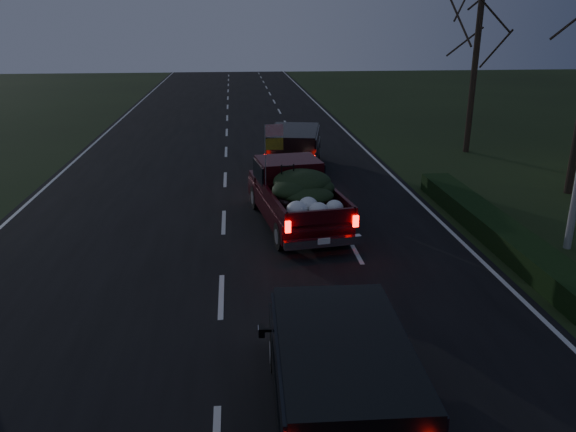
{
  "coord_description": "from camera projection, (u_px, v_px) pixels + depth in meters",
  "views": [
    {
      "loc": [
        0.41,
        -11.58,
        5.95
      ],
      "look_at": [
        1.7,
        1.71,
        1.3
      ],
      "focal_mm": 35.0,
      "sensor_mm": 36.0,
      "label": 1
    }
  ],
  "objects": [
    {
      "name": "road_asphalt",
      "position": [
        221.0,
        296.0,
        12.8
      ],
      "size": [
        14.0,
        120.0,
        0.02
      ],
      "primitive_type": "cube",
      "color": "black",
      "rests_on": "ground"
    },
    {
      "name": "lead_suv",
      "position": [
        294.0,
        145.0,
        23.44
      ],
      "size": [
        2.89,
        5.15,
        1.4
      ],
      "rotation": [
        0.0,
        0.0,
        -0.19
      ],
      "color": "black",
      "rests_on": "ground"
    },
    {
      "name": "hedge_row",
      "position": [
        493.0,
        227.0,
        16.23
      ],
      "size": [
        1.0,
        10.0,
        0.6
      ],
      "primitive_type": "cube",
      "color": "black",
      "rests_on": "ground"
    },
    {
      "name": "ground",
      "position": [
        221.0,
        297.0,
        12.8
      ],
      "size": [
        120.0,
        120.0,
        0.0
      ],
      "primitive_type": "plane",
      "color": "black",
      "rests_on": "ground"
    },
    {
      "name": "rear_suv",
      "position": [
        341.0,
        374.0,
        8.29
      ],
      "size": [
        2.22,
        4.76,
        1.35
      ],
      "rotation": [
        0.0,
        0.0,
        -0.03
      ],
      "color": "black",
      "rests_on": "ground"
    },
    {
      "name": "bare_tree_far",
      "position": [
        478.0,
        38.0,
        25.29
      ],
      "size": [
        3.6,
        3.6,
        7.0
      ],
      "color": "black",
      "rests_on": "ground"
    },
    {
      "name": "pickup_truck",
      "position": [
        296.0,
        192.0,
        17.07
      ],
      "size": [
        2.75,
        5.54,
        2.78
      ],
      "rotation": [
        0.0,
        0.0,
        0.14
      ],
      "color": "#36070D",
      "rests_on": "ground"
    }
  ]
}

